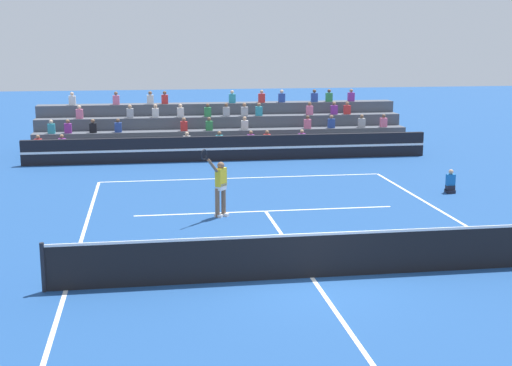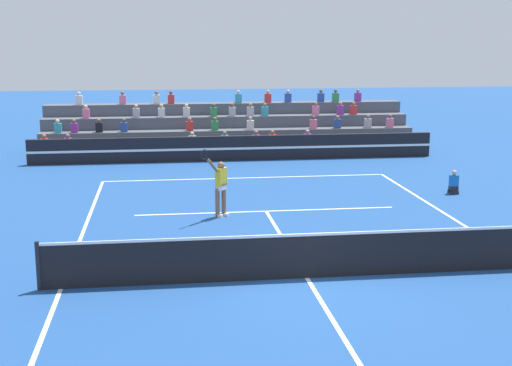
# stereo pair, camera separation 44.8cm
# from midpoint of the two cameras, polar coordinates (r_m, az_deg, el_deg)

# --- Properties ---
(ground_plane) EXTENTS (120.00, 120.00, 0.00)m
(ground_plane) POSITION_cam_midpoint_polar(r_m,az_deg,el_deg) (16.52, 3.72, -7.57)
(ground_plane) COLOR navy
(court_lines) EXTENTS (11.10, 23.90, 0.01)m
(court_lines) POSITION_cam_midpoint_polar(r_m,az_deg,el_deg) (16.52, 3.72, -7.56)
(court_lines) COLOR white
(court_lines) RESTS_ON ground
(tennis_net) EXTENTS (12.00, 0.10, 1.10)m
(tennis_net) POSITION_cam_midpoint_polar(r_m,az_deg,el_deg) (16.35, 3.74, -5.77)
(tennis_net) COLOR black
(tennis_net) RESTS_ON ground
(sponsor_banner_wall) EXTENTS (18.00, 0.26, 1.10)m
(sponsor_banner_wall) POSITION_cam_midpoint_polar(r_m,az_deg,el_deg) (31.77, -2.50, 2.80)
(sponsor_banner_wall) COLOR black
(sponsor_banner_wall) RESTS_ON ground
(bleacher_stand) EXTENTS (17.65, 3.80, 2.83)m
(bleacher_stand) POSITION_cam_midpoint_polar(r_m,az_deg,el_deg) (34.85, -3.09, 4.05)
(bleacher_stand) COLOR #4C515B
(bleacher_stand) RESTS_ON ground
(ball_kid_courtside) EXTENTS (0.30, 0.36, 0.84)m
(ball_kid_courtside) POSITION_cam_midpoint_polar(r_m,az_deg,el_deg) (26.03, 14.81, -0.05)
(ball_kid_courtside) COLOR black
(ball_kid_courtside) RESTS_ON ground
(tennis_player) EXTENTS (0.95, 1.07, 2.27)m
(tennis_player) POSITION_cam_midpoint_polar(r_m,az_deg,el_deg) (21.71, -3.47, -0.21)
(tennis_player) COLOR brown
(tennis_player) RESTS_ON ground
(tennis_ball) EXTENTS (0.07, 0.07, 0.07)m
(tennis_ball) POSITION_cam_midpoint_polar(r_m,az_deg,el_deg) (20.00, 6.17, -4.08)
(tennis_ball) COLOR #C6DB33
(tennis_ball) RESTS_ON ground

